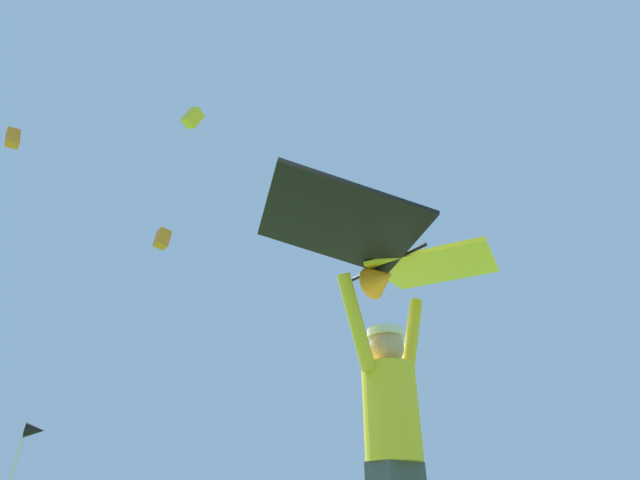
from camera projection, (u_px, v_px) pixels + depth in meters
The scene contains 7 objects.
kite_flyer_person at pixel (393, 440), 2.74m from camera, with size 0.80×0.42×1.92m.
held_stunt_kite at pixel (390, 253), 3.28m from camera, with size 2.14×1.40×0.44m.
distant_kite_orange_low_left at pixel (162, 239), 21.00m from camera, with size 0.72×0.71×0.89m.
distant_kite_black_high_right at pixel (324, 187), 28.68m from camera, with size 0.96×0.92×1.18m.
distant_kite_orange_far_center at pixel (13, 138), 20.54m from camera, with size 0.77×0.63×0.92m.
distant_kite_yellow_low_right at pixel (193, 118), 16.42m from camera, with size 0.82×0.70×0.87m.
marker_flag at pixel (31, 438), 7.58m from camera, with size 0.30×0.24×1.81m.
Camera 1 is at (-1.41, -2.91, 0.59)m, focal length 26.03 mm.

